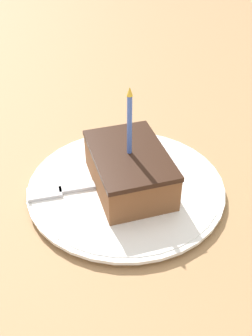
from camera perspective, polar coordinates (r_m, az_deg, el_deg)
The scene contains 4 objects.
ground_plane at distance 0.53m, azimuth -2.06°, elevation -7.14°, with size 2.40×2.40×0.04m.
plate at distance 0.54m, azimuth 0.00°, elevation -2.73°, with size 0.27×0.27×0.01m.
cake_slice at distance 0.52m, azimuth 0.47°, elevation -0.12°, with size 0.09×0.14×0.14m.
fork at distance 0.53m, azimuth -6.45°, elevation -2.75°, with size 0.17×0.03×0.00m.
Camera 1 is at (-0.09, -0.37, 0.36)m, focal length 42.00 mm.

